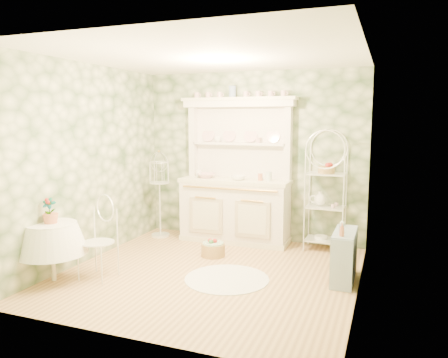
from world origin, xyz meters
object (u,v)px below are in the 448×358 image
(bakers_rack, at_px, (326,190))
(side_shelf, at_px, (344,255))
(kitchen_dresser, at_px, (235,171))
(birdcage_stand, at_px, (160,191))
(floor_basket, at_px, (213,249))
(round_table, at_px, (52,250))
(cafe_chair, at_px, (98,243))

(bakers_rack, bearing_deg, side_shelf, -70.29)
(kitchen_dresser, distance_m, birdcage_stand, 1.33)
(bakers_rack, relative_size, birdcage_stand, 1.18)
(kitchen_dresser, bearing_deg, floor_basket, -92.13)
(round_table, bearing_deg, floor_basket, 47.46)
(bakers_rack, relative_size, cafe_chair, 2.02)
(round_table, relative_size, birdcage_stand, 0.51)
(round_table, xyz_separation_m, cafe_chair, (0.46, 0.27, 0.06))
(round_table, distance_m, cafe_chair, 0.54)
(side_shelf, distance_m, cafe_chair, 3.00)
(round_table, height_order, cafe_chair, cafe_chair)
(birdcage_stand, bearing_deg, bakers_rack, 4.71)
(round_table, relative_size, floor_basket, 2.41)
(cafe_chair, distance_m, floor_basket, 1.67)
(kitchen_dresser, xyz_separation_m, floor_basket, (-0.03, -0.85, -1.04))
(cafe_chair, relative_size, birdcage_stand, 0.58)
(side_shelf, xyz_separation_m, floor_basket, (-1.85, 0.33, -0.22))
(kitchen_dresser, xyz_separation_m, side_shelf, (1.81, -1.18, -0.82))
(cafe_chair, height_order, birdcage_stand, birdcage_stand)
(side_shelf, bearing_deg, cafe_chair, -159.19)
(floor_basket, bearing_deg, side_shelf, -10.01)
(bakers_rack, bearing_deg, cafe_chair, -136.39)
(bakers_rack, distance_m, floor_basket, 1.88)
(cafe_chair, relative_size, floor_basket, 2.78)
(side_shelf, xyz_separation_m, cafe_chair, (-2.84, -0.98, 0.13))
(kitchen_dresser, height_order, round_table, kitchen_dresser)
(kitchen_dresser, xyz_separation_m, round_table, (-1.48, -2.43, -0.76))
(bakers_rack, distance_m, round_table, 3.84)
(bakers_rack, distance_m, cafe_chair, 3.32)
(round_table, xyz_separation_m, floor_basket, (1.45, 1.58, -0.28))
(bakers_rack, xyz_separation_m, round_table, (-2.89, -2.48, -0.52))
(kitchen_dresser, distance_m, round_table, 2.94)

